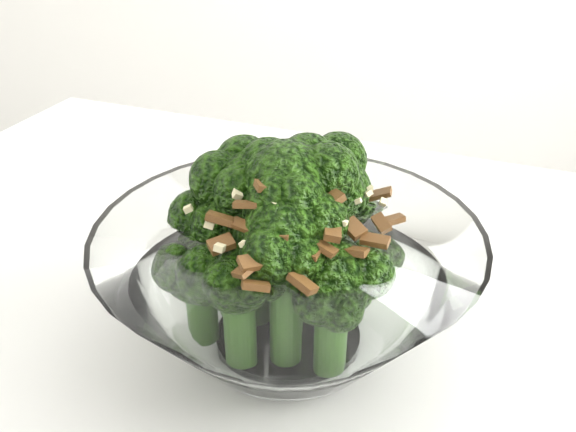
{
  "coord_description": "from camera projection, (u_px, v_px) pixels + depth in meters",
  "views": [
    {
      "loc": [
        -0.09,
        -0.35,
        1.05
      ],
      "look_at": [
        -0.11,
        -0.01,
        0.85
      ],
      "focal_mm": 40.0,
      "sensor_mm": 36.0,
      "label": 1
    }
  ],
  "objects": [
    {
      "name": "broccoli_dish",
      "position": [
        286.0,
        274.0,
        0.42
      ],
      "size": [
        0.25,
        0.25,
        0.15
      ],
      "color": "white",
      "rests_on": "table"
    }
  ]
}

